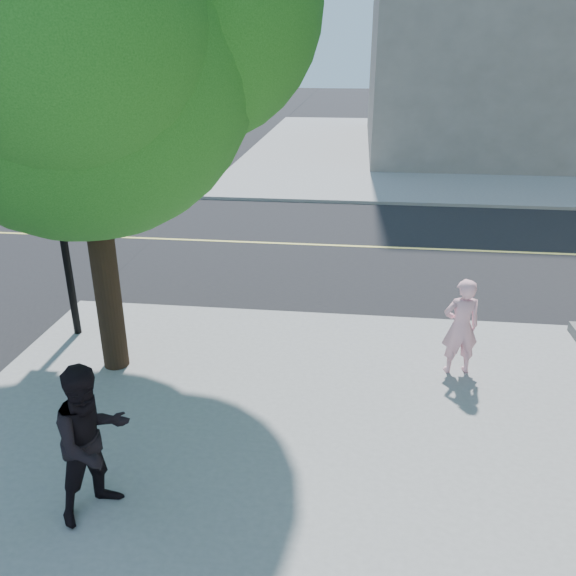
# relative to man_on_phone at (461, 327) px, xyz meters

# --- Properties ---
(ground) EXTENTS (140.00, 140.00, 0.00)m
(ground) POSITION_rel_man_on_phone_xyz_m (-6.16, 1.92, -0.91)
(ground) COLOR black
(ground) RESTS_ON ground
(road_ew) EXTENTS (140.00, 9.00, 0.01)m
(road_ew) POSITION_rel_man_on_phone_xyz_m (-6.16, 6.42, -0.90)
(road_ew) COLOR black
(road_ew) RESTS_ON ground
(sidewalk_ne) EXTENTS (29.00, 25.00, 0.12)m
(sidewalk_ne) POSITION_rel_man_on_phone_xyz_m (7.34, 23.42, -0.85)
(sidewalk_ne) COLOR gray
(sidewalk_ne) RESTS_ON ground
(man_on_phone) EXTENTS (0.63, 0.47, 1.57)m
(man_on_phone) POSITION_rel_man_on_phone_xyz_m (0.00, 0.00, 0.00)
(man_on_phone) COLOR #EFA7B7
(man_on_phone) RESTS_ON sidewalk_se
(pedestrian) EXTENTS (1.06, 1.11, 1.80)m
(pedestrian) POSITION_rel_man_on_phone_xyz_m (-4.35, -3.48, 0.11)
(pedestrian) COLOR black
(pedestrian) RESTS_ON sidewalk_se
(street_tree) EXTENTS (6.07, 5.51, 8.05)m
(street_tree) POSITION_rel_man_on_phone_xyz_m (-5.28, -0.43, 4.41)
(street_tree) COLOR black
(street_tree) RESTS_ON sidewalk_se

